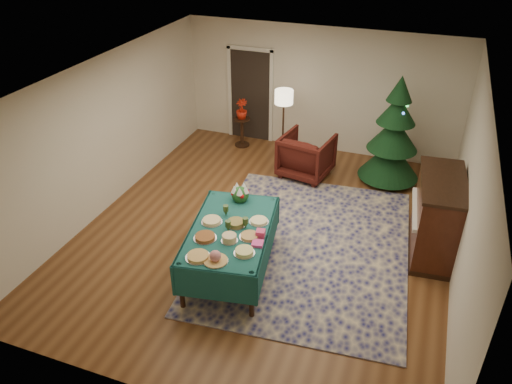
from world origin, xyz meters
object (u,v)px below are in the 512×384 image
(floor_lamp, at_px, (284,101))
(armchair, at_px, (306,153))
(buffet_table, at_px, (231,237))
(christmas_tree, at_px, (393,136))
(side_table, at_px, (242,132))
(gift_box, at_px, (261,233))
(piano, at_px, (436,217))
(potted_plant, at_px, (242,113))

(floor_lamp, bearing_deg, armchair, -36.89)
(buffet_table, xyz_separation_m, christmas_tree, (1.87, 3.68, 0.35))
(side_table, bearing_deg, gift_box, -65.15)
(armchair, xyz_separation_m, floor_lamp, (-0.66, 0.49, 0.84))
(christmas_tree, bearing_deg, piano, -65.51)
(gift_box, distance_m, floor_lamp, 3.97)
(gift_box, xyz_separation_m, piano, (2.35, 1.61, -0.20))
(armchair, height_order, christmas_tree, christmas_tree)
(buffet_table, height_order, christmas_tree, christmas_tree)
(potted_plant, bearing_deg, side_table, 0.00)
(armchair, distance_m, potted_plant, 1.95)
(buffet_table, distance_m, piano, 3.24)
(buffet_table, height_order, gift_box, gift_box)
(gift_box, relative_size, floor_lamp, 0.08)
(christmas_tree, distance_m, piano, 2.33)
(floor_lamp, distance_m, piano, 3.98)
(gift_box, bearing_deg, armchair, 93.68)
(gift_box, xyz_separation_m, potted_plant, (-1.95, 4.20, -0.05))
(potted_plant, distance_m, piano, 5.02)
(buffet_table, xyz_separation_m, side_table, (-1.46, 4.17, -0.30))
(buffet_table, bearing_deg, side_table, 109.36)
(potted_plant, xyz_separation_m, christmas_tree, (3.34, -0.49, 0.19))
(armchair, relative_size, floor_lamp, 0.62)
(buffet_table, relative_size, potted_plant, 4.91)
(side_table, bearing_deg, floor_lamp, -18.33)
(gift_box, xyz_separation_m, armchair, (-0.22, 3.35, -0.35))
(christmas_tree, bearing_deg, gift_box, -110.55)
(gift_box, xyz_separation_m, christmas_tree, (1.39, 3.71, 0.14))
(armchair, bearing_deg, piano, 155.35)
(gift_box, relative_size, christmas_tree, 0.06)
(side_table, height_order, potted_plant, potted_plant)
(potted_plant, distance_m, christmas_tree, 3.38)
(floor_lamp, bearing_deg, potted_plant, 161.67)
(floor_lamp, xyz_separation_m, side_table, (-1.07, 0.36, -1.01))
(gift_box, distance_m, potted_plant, 4.63)
(christmas_tree, bearing_deg, buffet_table, -116.99)
(side_table, xyz_separation_m, piano, (4.29, -2.59, 0.32))
(side_table, xyz_separation_m, christmas_tree, (3.34, -0.49, 0.65))
(gift_box, bearing_deg, floor_lamp, 102.77)
(piano, bearing_deg, floor_lamp, 145.20)
(potted_plant, bearing_deg, floor_lamp, -18.33)
(gift_box, height_order, potted_plant, potted_plant)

